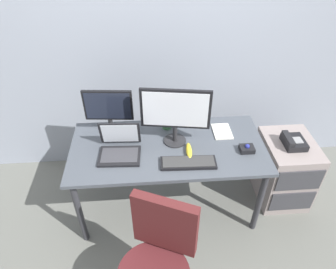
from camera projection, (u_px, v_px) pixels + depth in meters
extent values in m
plane|color=slate|center=(168.00, 204.00, 2.87)|extent=(8.00, 8.00, 0.00)
cube|color=#9299A8|center=(161.00, 27.00, 2.56)|extent=(6.00, 0.10, 2.80)
cube|color=#474D55|center=(168.00, 148.00, 2.44)|extent=(1.54, 0.74, 0.03)
cylinder|color=#2D2D33|center=(80.00, 213.00, 2.38)|extent=(0.05, 0.05, 0.67)
cylinder|color=#2D2D33|center=(259.00, 202.00, 2.47)|extent=(0.05, 0.05, 0.67)
cylinder|color=#2D2D33|center=(89.00, 159.00, 2.86)|extent=(0.05, 0.05, 0.67)
cylinder|color=#2D2D33|center=(239.00, 151.00, 2.95)|extent=(0.05, 0.05, 0.67)
cube|color=gray|center=(284.00, 169.00, 2.79)|extent=(0.42, 0.52, 0.62)
cube|color=#38383D|center=(300.00, 181.00, 2.50)|extent=(0.38, 0.01, 0.21)
cube|color=#38383D|center=(292.00, 201.00, 2.66)|extent=(0.38, 0.01, 0.21)
cube|color=black|center=(294.00, 142.00, 2.57)|extent=(0.17, 0.20, 0.06)
cube|color=black|center=(288.00, 138.00, 2.53)|extent=(0.05, 0.18, 0.04)
cube|color=gray|center=(298.00, 140.00, 2.54)|extent=(0.07, 0.08, 0.01)
cube|color=#531F1F|center=(165.00, 224.00, 1.83)|extent=(0.39, 0.22, 0.42)
cylinder|color=#262628|center=(175.00, 141.00, 2.48)|extent=(0.18, 0.18, 0.01)
cylinder|color=#262628|center=(175.00, 133.00, 2.44)|extent=(0.04, 0.04, 0.13)
cube|color=black|center=(175.00, 109.00, 2.29)|extent=(0.53, 0.11, 0.33)
cube|color=white|center=(175.00, 110.00, 2.28)|extent=(0.48, 0.08, 0.29)
cylinder|color=#262628|center=(112.00, 131.00, 2.58)|extent=(0.18, 0.18, 0.01)
cylinder|color=#262628|center=(111.00, 125.00, 2.54)|extent=(0.04, 0.04, 0.12)
cube|color=black|center=(108.00, 105.00, 2.42)|extent=(0.39, 0.06, 0.26)
cube|color=#1E2333|center=(108.00, 106.00, 2.41)|extent=(0.36, 0.04, 0.23)
cube|color=black|center=(188.00, 163.00, 2.27)|extent=(0.41, 0.15, 0.02)
cube|color=#353535|center=(188.00, 161.00, 2.26)|extent=(0.39, 0.13, 0.01)
cube|color=black|center=(120.00, 156.00, 2.33)|extent=(0.32, 0.24, 0.02)
cube|color=#38383D|center=(120.00, 155.00, 2.32)|extent=(0.28, 0.18, 0.00)
cube|color=black|center=(120.00, 133.00, 2.36)|extent=(0.31, 0.07, 0.22)
cube|color=silver|center=(120.00, 134.00, 2.36)|extent=(0.27, 0.06, 0.19)
cube|color=black|center=(247.00, 149.00, 2.38)|extent=(0.11, 0.09, 0.04)
sphere|color=navy|center=(247.00, 146.00, 2.37)|extent=(0.04, 0.04, 0.04)
cylinder|color=#478750|center=(167.00, 122.00, 2.60)|extent=(0.08, 0.08, 0.11)
torus|color=#4C814D|center=(172.00, 122.00, 2.60)|extent=(0.01, 0.07, 0.07)
cube|color=white|center=(222.00, 131.00, 2.58)|extent=(0.15, 0.21, 0.01)
ellipsoid|color=yellow|center=(189.00, 151.00, 2.36)|extent=(0.05, 0.19, 0.04)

